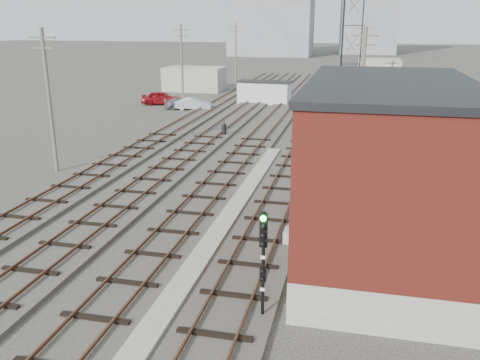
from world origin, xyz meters
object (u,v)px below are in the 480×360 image
(car_red, at_px, (161,98))
(car_silver, at_px, (194,104))
(site_trailer, at_px, (264,92))
(signal_mast, at_px, (263,259))
(car_grey, at_px, (183,103))
(switch_stand, at_px, (224,130))

(car_red, bearing_deg, car_silver, -131.73)
(site_trailer, xyz_separation_m, car_red, (-11.48, -3.60, -0.53))
(signal_mast, bearing_deg, car_red, 115.52)
(signal_mast, distance_m, car_grey, 42.18)
(signal_mast, height_order, car_grey, signal_mast)
(site_trailer, distance_m, car_grey, 10.03)
(site_trailer, bearing_deg, switch_stand, -86.43)
(car_red, bearing_deg, car_grey, -137.42)
(car_red, height_order, car_silver, car_red)
(car_grey, bearing_deg, car_silver, -123.02)
(signal_mast, xyz_separation_m, switch_stand, (-8.20, 26.24, -1.59))
(car_grey, bearing_deg, switch_stand, -169.51)
(site_trailer, relative_size, car_grey, 1.54)
(site_trailer, xyz_separation_m, car_silver, (-6.74, -6.15, -0.66))
(signal_mast, distance_m, car_silver, 41.44)
(signal_mast, xyz_separation_m, car_silver, (-14.91, 38.63, -1.53))
(switch_stand, height_order, car_red, car_red)
(site_trailer, xyz_separation_m, car_grey, (-8.08, -5.89, -0.72))
(signal_mast, height_order, car_red, signal_mast)
(switch_stand, height_order, car_silver, switch_stand)
(signal_mast, relative_size, car_grey, 0.92)
(site_trailer, relative_size, car_silver, 1.60)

